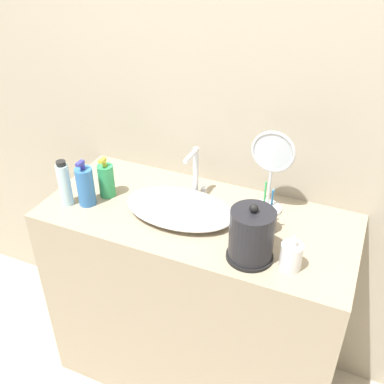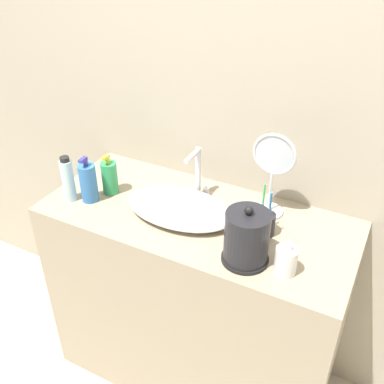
# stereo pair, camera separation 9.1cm
# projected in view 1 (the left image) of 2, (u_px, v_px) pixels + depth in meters

# --- Properties ---
(wall_back) EXTENTS (6.00, 0.04, 2.60)m
(wall_back) POSITION_uv_depth(u_px,v_px,m) (226.00, 89.00, 1.68)
(wall_back) COLOR #ADA38E
(wall_back) RESTS_ON ground_plane
(vanity_counter) EXTENTS (1.18, 0.52, 0.90)m
(vanity_counter) POSITION_uv_depth(u_px,v_px,m) (196.00, 300.00, 1.93)
(vanity_counter) COLOR gray
(vanity_counter) RESTS_ON ground_plane
(sink_basin) EXTENTS (0.42, 0.26, 0.06)m
(sink_basin) POSITION_uv_depth(u_px,v_px,m) (179.00, 208.00, 1.67)
(sink_basin) COLOR white
(sink_basin) RESTS_ON vanity_counter
(faucet) EXTENTS (0.06, 0.11, 0.21)m
(faucet) POSITION_uv_depth(u_px,v_px,m) (196.00, 172.00, 1.74)
(faucet) COLOR silver
(faucet) RESTS_ON vanity_counter
(electric_kettle) EXTENTS (0.16, 0.16, 0.21)m
(electric_kettle) POSITION_uv_depth(u_px,v_px,m) (251.00, 237.00, 1.44)
(electric_kettle) COLOR black
(electric_kettle) RESTS_ON vanity_counter
(toothbrush_cup) EXTENTS (0.07, 0.07, 0.20)m
(toothbrush_cup) POSITION_uv_depth(u_px,v_px,m) (266.00, 221.00, 1.58)
(toothbrush_cup) COLOR #232328
(toothbrush_cup) RESTS_ON vanity_counter
(lotion_bottle) EXTENTS (0.07, 0.07, 0.19)m
(lotion_bottle) POSITION_uv_depth(u_px,v_px,m) (85.00, 186.00, 1.71)
(lotion_bottle) COLOR #3370B7
(lotion_bottle) RESTS_ON vanity_counter
(shampoo_bottle) EXTENTS (0.06, 0.06, 0.17)m
(shampoo_bottle) POSITION_uv_depth(u_px,v_px,m) (106.00, 180.00, 1.76)
(shampoo_bottle) COLOR #2D9956
(shampoo_bottle) RESTS_ON vanity_counter
(mouthwash_bottle) EXTENTS (0.07, 0.07, 0.14)m
(mouthwash_bottle) POSITION_uv_depth(u_px,v_px,m) (291.00, 255.00, 1.42)
(mouthwash_bottle) COLOR white
(mouthwash_bottle) RESTS_ON vanity_counter
(hand_cream_bottle) EXTENTS (0.05, 0.05, 0.19)m
(hand_cream_bottle) POSITION_uv_depth(u_px,v_px,m) (65.00, 184.00, 1.70)
(hand_cream_bottle) COLOR silver
(hand_cream_bottle) RESTS_ON vanity_counter
(vanity_mirror) EXTENTS (0.16, 0.11, 0.33)m
(vanity_mirror) POSITION_uv_depth(u_px,v_px,m) (271.00, 168.00, 1.62)
(vanity_mirror) COLOR silver
(vanity_mirror) RESTS_ON vanity_counter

